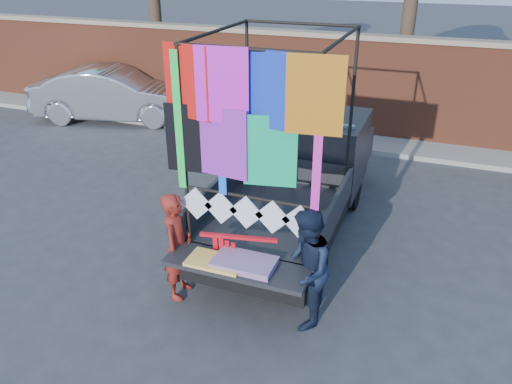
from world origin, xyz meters
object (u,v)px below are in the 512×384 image
(pickup_truck, at_px, (303,171))
(sedan, at_px, (115,94))
(man, at_px, (305,269))
(woman, at_px, (178,246))

(pickup_truck, height_order, sedan, pickup_truck)
(sedan, height_order, man, man)
(pickup_truck, xyz_separation_m, sedan, (-6.61, 3.69, -0.14))
(pickup_truck, xyz_separation_m, man, (0.84, -2.85, -0.05))
(woman, bearing_deg, sedan, 35.64)
(man, bearing_deg, sedan, -145.04)
(sedan, bearing_deg, woman, -154.12)
(sedan, bearing_deg, man, -145.99)
(woman, xyz_separation_m, man, (1.81, 0.04, 0.04))
(sedan, bearing_deg, pickup_truck, -133.85)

